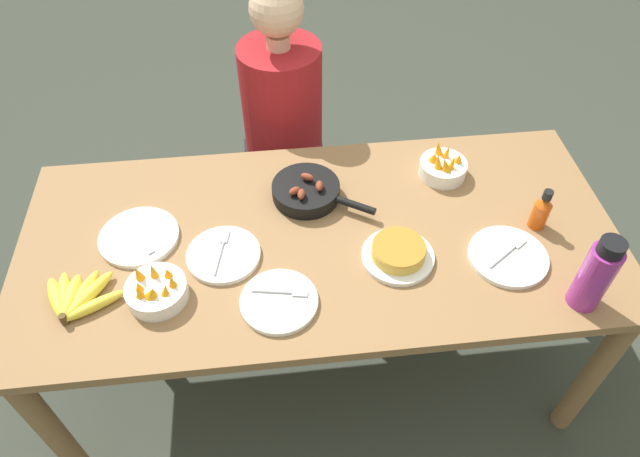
{
  "coord_description": "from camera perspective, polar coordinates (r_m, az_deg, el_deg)",
  "views": [
    {
      "loc": [
        -0.13,
        -1.18,
        2.08
      ],
      "look_at": [
        0.0,
        0.0,
        0.79
      ],
      "focal_mm": 32.0,
      "sensor_mm": 36.0,
      "label": 1
    }
  ],
  "objects": [
    {
      "name": "ground_plane",
      "position": [
        2.4,
        0.0,
        -12.75
      ],
      "size": [
        14.0,
        14.0,
        0.0
      ],
      "primitive_type": "plane",
      "color": "#383D33"
    },
    {
      "name": "person_figure",
      "position": [
        2.43,
        -3.53,
        7.61
      ],
      "size": [
        0.35,
        0.35,
        1.25
      ],
      "color": "black",
      "rests_on": "ground_plane"
    },
    {
      "name": "water_bottle",
      "position": [
        1.7,
        25.87,
        -4.19
      ],
      "size": [
        0.09,
        0.09,
        0.25
      ],
      "color": "#992D89",
      "rests_on": "dining_table"
    },
    {
      "name": "hot_sauce_bottle",
      "position": [
        1.89,
        21.25,
        1.64
      ],
      "size": [
        0.05,
        0.05,
        0.15
      ],
      "color": "#C64C0F",
      "rests_on": "dining_table"
    },
    {
      "name": "empty_plate_near_front",
      "position": [
        1.62,
        -4.11,
        -7.28
      ],
      "size": [
        0.22,
        0.22,
        0.02
      ],
      "color": "white",
      "rests_on": "dining_table"
    },
    {
      "name": "frittata_plate_center",
      "position": [
        1.72,
        7.82,
        -2.44
      ],
      "size": [
        0.22,
        0.22,
        0.06
      ],
      "color": "white",
      "rests_on": "dining_table"
    },
    {
      "name": "fruit_bowl_mango",
      "position": [
        1.67,
        -16.07,
        -5.94
      ],
      "size": [
        0.17,
        0.17,
        0.11
      ],
      "color": "white",
      "rests_on": "dining_table"
    },
    {
      "name": "empty_plate_far_left",
      "position": [
        1.85,
        -17.64,
        -0.79
      ],
      "size": [
        0.25,
        0.25,
        0.02
      ],
      "color": "white",
      "rests_on": "dining_table"
    },
    {
      "name": "empty_plate_far_right",
      "position": [
        1.8,
        18.28,
        -2.67
      ],
      "size": [
        0.24,
        0.24,
        0.02
      ],
      "color": "white",
      "rests_on": "dining_table"
    },
    {
      "name": "dining_table",
      "position": [
        1.85,
        0.0,
        -2.58
      ],
      "size": [
        1.87,
        0.85,
        0.76
      ],
      "color": "olive",
      "rests_on": "ground_plane"
    },
    {
      "name": "fruit_bowl_citrus",
      "position": [
        2.0,
        12.18,
        6.08
      ],
      "size": [
        0.16,
        0.16,
        0.11
      ],
      "color": "white",
      "rests_on": "dining_table"
    },
    {
      "name": "skillet",
      "position": [
        1.88,
        -1.28,
        3.76
      ],
      "size": [
        0.33,
        0.25,
        0.08
      ],
      "rotation": [
        0.0,
        0.0,
        5.72
      ],
      "color": "black",
      "rests_on": "dining_table"
    },
    {
      "name": "banana_bunch",
      "position": [
        1.75,
        -23.31,
        -6.43
      ],
      "size": [
        0.24,
        0.19,
        0.04
      ],
      "color": "yellow",
      "rests_on": "dining_table"
    },
    {
      "name": "empty_plate_mid_edge",
      "position": [
        1.74,
        -9.63,
        -2.61
      ],
      "size": [
        0.22,
        0.22,
        0.02
      ],
      "color": "white",
      "rests_on": "dining_table"
    }
  ]
}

